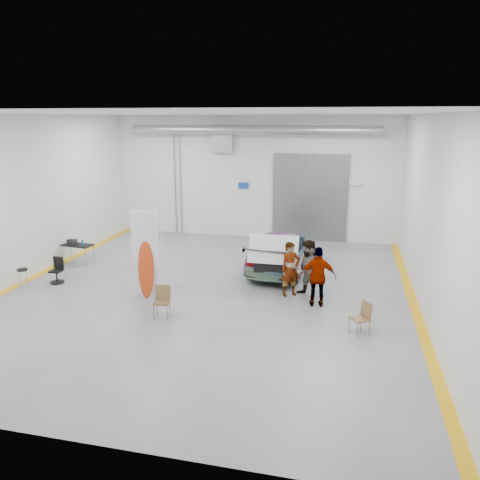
% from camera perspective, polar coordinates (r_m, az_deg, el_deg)
% --- Properties ---
extents(ground, '(16.00, 16.00, 0.00)m').
position_cam_1_polar(ground, '(16.38, -4.02, -6.32)').
color(ground, slate).
rests_on(ground, ground).
extents(room_shell, '(14.02, 16.18, 6.01)m').
position_cam_1_polar(room_shell, '(17.45, -1.34, 8.83)').
color(room_shell, silver).
rests_on(room_shell, ground).
extents(sedan_car, '(2.47, 5.28, 1.49)m').
position_cam_1_polar(sedan_car, '(18.67, 5.15, -1.27)').
color(sedan_car, silver).
rests_on(sedan_car, ground).
extents(person_a, '(0.81, 0.75, 1.87)m').
position_cam_1_polar(person_a, '(15.81, 6.16, -3.54)').
color(person_a, brown).
rests_on(person_a, ground).
extents(person_b, '(1.20, 1.16, 1.96)m').
position_cam_1_polar(person_b, '(15.74, 8.37, -3.54)').
color(person_b, '#44617D').
rests_on(person_b, ground).
extents(person_c, '(1.19, 0.61, 1.96)m').
position_cam_1_polar(person_c, '(15.05, 9.52, -4.45)').
color(person_c, '#965632').
rests_on(person_c, ground).
extents(surfboard_display, '(0.89, 0.34, 3.15)m').
position_cam_1_polar(surfboard_display, '(15.79, -11.55, -2.48)').
color(surfboard_display, white).
rests_on(surfboard_display, ground).
extents(folding_chair_near, '(0.53, 0.55, 0.98)m').
position_cam_1_polar(folding_chair_near, '(14.40, -9.48, -8.21)').
color(folding_chair_near, brown).
rests_on(folding_chair_near, ground).
extents(folding_chair_far, '(0.61, 0.73, 0.95)m').
position_cam_1_polar(folding_chair_far, '(13.58, 14.34, -9.98)').
color(folding_chair_far, brown).
rests_on(folding_chair_far, ground).
extents(shop_stool, '(0.38, 0.38, 0.74)m').
position_cam_1_polar(shop_stool, '(18.15, -24.91, -4.34)').
color(shop_stool, black).
rests_on(shop_stool, ground).
extents(work_table, '(1.33, 0.78, 1.04)m').
position_cam_1_polar(work_table, '(20.40, -19.37, -0.52)').
color(work_table, gray).
rests_on(work_table, ground).
extents(office_chair, '(0.50, 0.50, 0.93)m').
position_cam_1_polar(office_chair, '(18.36, -21.38, -3.63)').
color(office_chair, black).
rests_on(office_chair, ground).
extents(trunk_lid, '(1.74, 1.05, 0.04)m').
position_cam_1_polar(trunk_lid, '(16.26, 4.05, -0.87)').
color(trunk_lid, silver).
rests_on(trunk_lid, sedan_car).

